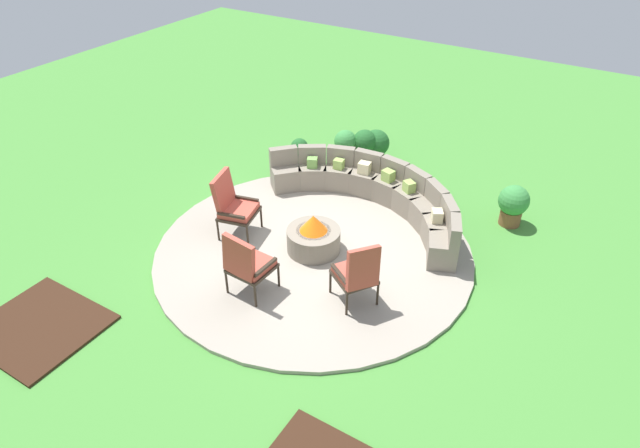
# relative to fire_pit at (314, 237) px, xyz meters

# --- Properties ---
(ground_plane) EXTENTS (24.00, 24.00, 0.00)m
(ground_plane) POSITION_rel_fire_pit_xyz_m (0.00, 0.00, -0.31)
(ground_plane) COLOR #478C38
(patio_circle) EXTENTS (5.19, 5.19, 0.06)m
(patio_circle) POSITION_rel_fire_pit_xyz_m (0.00, 0.00, -0.28)
(patio_circle) COLOR #9E9384
(patio_circle) RESTS_ON ground_plane
(mulch_bed_left) EXTENTS (1.64, 1.48, 0.04)m
(mulch_bed_left) POSITION_rel_fire_pit_xyz_m (-2.34, -3.49, -0.29)
(mulch_bed_left) COLOR #382114
(mulch_bed_left) RESTS_ON ground_plane
(fire_pit) EXTENTS (0.87, 0.87, 0.66)m
(fire_pit) POSITION_rel_fire_pit_xyz_m (0.00, 0.00, 0.00)
(fire_pit) COLOR gray
(fire_pit) RESTS_ON patio_circle
(curved_stone_bench) EXTENTS (4.06, 1.84, 0.79)m
(curved_stone_bench) POSITION_rel_fire_pit_xyz_m (0.30, 1.66, 0.06)
(curved_stone_bench) COLOR gray
(curved_stone_bench) RESTS_ON patio_circle
(lounge_chair_front_left) EXTENTS (0.73, 0.74, 1.11)m
(lounge_chair_front_left) POSITION_rel_fire_pit_xyz_m (-1.40, -0.29, 0.31)
(lounge_chair_front_left) COLOR #2D2319
(lounge_chair_front_left) RESTS_ON patio_circle
(lounge_chair_front_right) EXTENTS (0.61, 0.61, 1.09)m
(lounge_chair_front_right) POSITION_rel_fire_pit_xyz_m (-0.24, -1.41, 0.30)
(lounge_chair_front_right) COLOR #2D2319
(lounge_chair_front_right) RESTS_ON patio_circle
(lounge_chair_back_left) EXTENTS (0.77, 0.78, 1.07)m
(lounge_chair_back_left) POSITION_rel_fire_pit_xyz_m (1.21, -0.75, 0.30)
(lounge_chair_back_left) COLOR #2D2319
(lounge_chair_back_left) RESTS_ON patio_circle
(potted_plant_0) EXTENTS (0.46, 0.46, 0.77)m
(potted_plant_0) POSITION_rel_fire_pit_xyz_m (-1.06, 2.92, 0.10)
(potted_plant_0) COLOR #605B56
(potted_plant_0) RESTS_ON ground_plane
(potted_plant_1) EXTENTS (0.56, 0.56, 0.71)m
(potted_plant_1) POSITION_rel_fire_pit_xyz_m (-0.59, 3.38, 0.07)
(potted_plant_1) COLOR #A89E8E
(potted_plant_1) RESTS_ON ground_plane
(potted_plant_2) EXTENTS (0.48, 0.48, 0.77)m
(potted_plant_2) POSITION_rel_fire_pit_xyz_m (-0.73, 3.14, 0.11)
(potted_plant_2) COLOR #A89E8E
(potted_plant_2) RESTS_ON ground_plane
(potted_plant_3) EXTENTS (0.53, 0.53, 0.75)m
(potted_plant_3) POSITION_rel_fire_pit_xyz_m (2.50, 2.54, 0.10)
(potted_plant_3) COLOR brown
(potted_plant_3) RESTS_ON ground_plane
(potted_plant_4) EXTENTS (0.36, 0.36, 0.61)m
(potted_plant_4) POSITION_rel_fire_pit_xyz_m (-1.84, 2.38, 0.03)
(potted_plant_4) COLOR #605B56
(potted_plant_4) RESTS_ON ground_plane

